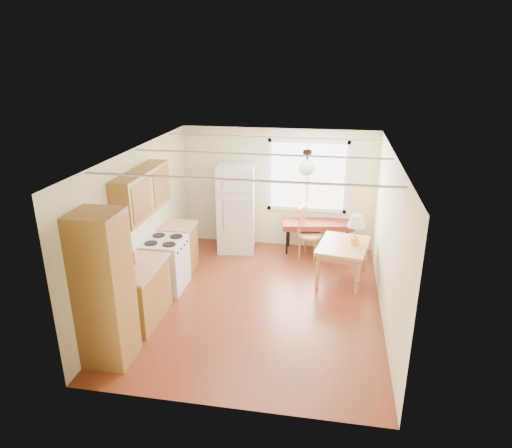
% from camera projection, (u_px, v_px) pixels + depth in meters
% --- Properties ---
extents(room_shell, '(4.60, 5.60, 2.62)m').
position_uv_depth(room_shell, '(258.00, 231.00, 7.21)').
color(room_shell, '#5A2012').
rests_on(room_shell, ground).
extents(kitchen_run, '(0.65, 3.40, 2.20)m').
position_uv_depth(kitchen_run, '(142.00, 264.00, 7.05)').
color(kitchen_run, brown).
rests_on(kitchen_run, ground).
extents(window_unit, '(1.64, 0.05, 1.51)m').
position_uv_depth(window_unit, '(308.00, 176.00, 9.30)').
color(window_unit, white).
rests_on(window_unit, room_shell).
extents(pendant_light, '(0.26, 0.26, 0.40)m').
position_uv_depth(pendant_light, '(307.00, 166.00, 7.13)').
color(pendant_light, '#301D15').
rests_on(pendant_light, room_shell).
extents(refrigerator, '(0.83, 0.83, 1.80)m').
position_uv_depth(refrigerator, '(236.00, 208.00, 9.40)').
color(refrigerator, silver).
rests_on(refrigerator, ground).
extents(bench, '(1.52, 0.77, 0.67)m').
position_uv_depth(bench, '(318.00, 225.00, 9.33)').
color(bench, maroon).
rests_on(bench, ground).
extents(dining_table, '(1.01, 1.24, 0.69)m').
position_uv_depth(dining_table, '(343.00, 249.00, 8.19)').
color(dining_table, '#AB7141').
rests_on(dining_table, ground).
extents(chair, '(0.51, 0.50, 1.06)m').
position_uv_depth(chair, '(306.00, 229.00, 9.12)').
color(chair, '#AB7141').
rests_on(chair, ground).
extents(table_lamp, '(0.31, 0.31, 0.55)m').
position_uv_depth(table_lamp, '(356.00, 223.00, 8.02)').
color(table_lamp, gold).
rests_on(table_lamp, dining_table).
extents(coffee_maker, '(0.22, 0.27, 0.38)m').
position_uv_depth(coffee_maker, '(122.00, 271.00, 6.38)').
color(coffee_maker, black).
rests_on(coffee_maker, kitchen_run).
extents(kettle, '(0.14, 0.14, 0.26)m').
position_uv_depth(kettle, '(130.00, 258.00, 6.84)').
color(kettle, red).
rests_on(kettle, kitchen_run).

